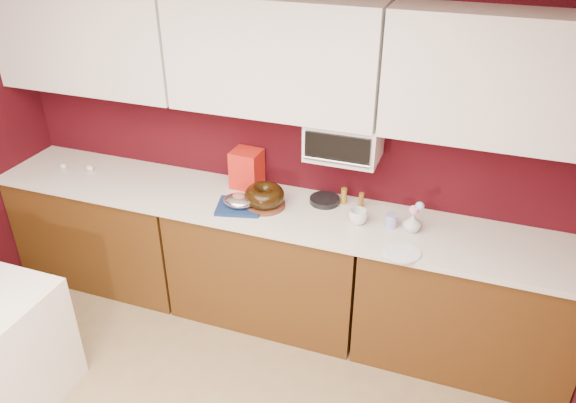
% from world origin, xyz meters
% --- Properties ---
extents(wall_back, '(4.00, 0.02, 2.50)m').
position_xyz_m(wall_back, '(0.00, 2.25, 1.25)').
color(wall_back, '#3A070E').
rests_on(wall_back, floor).
extents(base_cabinet_left, '(1.31, 0.58, 0.86)m').
position_xyz_m(base_cabinet_left, '(-1.33, 1.94, 0.43)').
color(base_cabinet_left, '#4F2F0F').
rests_on(base_cabinet_left, floor).
extents(base_cabinet_center, '(1.31, 0.58, 0.86)m').
position_xyz_m(base_cabinet_center, '(0.00, 1.94, 0.43)').
color(base_cabinet_center, '#4F2F0F').
rests_on(base_cabinet_center, floor).
extents(base_cabinet_right, '(1.31, 0.58, 0.86)m').
position_xyz_m(base_cabinet_right, '(1.33, 1.94, 0.43)').
color(base_cabinet_right, '#4F2F0F').
rests_on(base_cabinet_right, floor).
extents(countertop, '(4.00, 0.62, 0.04)m').
position_xyz_m(countertop, '(0.00, 1.94, 0.88)').
color(countertop, silver).
rests_on(countertop, base_cabinet_center).
extents(upper_cabinet_left, '(1.31, 0.33, 0.70)m').
position_xyz_m(upper_cabinet_left, '(-1.33, 2.08, 1.85)').
color(upper_cabinet_left, white).
rests_on(upper_cabinet_left, wall_back).
extents(upper_cabinet_center, '(1.31, 0.33, 0.70)m').
position_xyz_m(upper_cabinet_center, '(0.00, 2.08, 1.85)').
color(upper_cabinet_center, white).
rests_on(upper_cabinet_center, wall_back).
extents(upper_cabinet_right, '(1.31, 0.33, 0.70)m').
position_xyz_m(upper_cabinet_right, '(1.33, 2.08, 1.85)').
color(upper_cabinet_right, white).
rests_on(upper_cabinet_right, wall_back).
extents(toaster_oven, '(0.45, 0.30, 0.25)m').
position_xyz_m(toaster_oven, '(0.45, 2.10, 1.38)').
color(toaster_oven, white).
rests_on(toaster_oven, upper_cabinet_center).
extents(toaster_oven_door, '(0.40, 0.02, 0.18)m').
position_xyz_m(toaster_oven_door, '(0.45, 1.94, 1.38)').
color(toaster_oven_door, black).
rests_on(toaster_oven_door, toaster_oven).
extents(toaster_oven_handle, '(0.42, 0.02, 0.02)m').
position_xyz_m(toaster_oven_handle, '(0.45, 1.93, 1.30)').
color(toaster_oven_handle, silver).
rests_on(toaster_oven_handle, toaster_oven).
extents(cake_base, '(0.35, 0.35, 0.03)m').
position_xyz_m(cake_base, '(-0.02, 1.93, 0.91)').
color(cake_base, brown).
rests_on(cake_base, countertop).
extents(bundt_cake, '(0.29, 0.29, 0.11)m').
position_xyz_m(bundt_cake, '(-0.02, 1.93, 0.98)').
color(bundt_cake, black).
rests_on(bundt_cake, cake_base).
extents(navy_towel, '(0.34, 0.30, 0.02)m').
position_xyz_m(navy_towel, '(-0.17, 1.85, 0.91)').
color(navy_towel, navy).
rests_on(navy_towel, countertop).
extents(foil_ham_nest, '(0.21, 0.18, 0.08)m').
position_xyz_m(foil_ham_nest, '(-0.17, 1.85, 0.96)').
color(foil_ham_nest, white).
rests_on(foil_ham_nest, navy_towel).
extents(roasted_ham, '(0.10, 0.08, 0.06)m').
position_xyz_m(roasted_ham, '(-0.17, 1.85, 0.98)').
color(roasted_ham, '#A5584B').
rests_on(roasted_ham, foil_ham_nest).
extents(pandoro_box, '(0.20, 0.19, 0.27)m').
position_xyz_m(pandoro_box, '(-0.24, 2.15, 1.03)').
color(pandoro_box, '#AE0B19').
rests_on(pandoro_box, countertop).
extents(dark_pan, '(0.25, 0.25, 0.04)m').
position_xyz_m(dark_pan, '(0.34, 2.11, 0.92)').
color(dark_pan, black).
rests_on(dark_pan, countertop).
extents(coffee_mug, '(0.13, 0.13, 0.11)m').
position_xyz_m(coffee_mug, '(0.61, 1.93, 0.96)').
color(coffee_mug, silver).
rests_on(coffee_mug, countertop).
extents(blue_jar, '(0.08, 0.08, 0.09)m').
position_xyz_m(blue_jar, '(0.81, 1.95, 0.94)').
color(blue_jar, '#1C2A9D').
rests_on(blue_jar, countertop).
extents(flower_vase, '(0.10, 0.10, 0.13)m').
position_xyz_m(flower_vase, '(0.94, 1.95, 0.97)').
color(flower_vase, silver).
rests_on(flower_vase, countertop).
extents(flower_pink, '(0.06, 0.06, 0.06)m').
position_xyz_m(flower_pink, '(0.94, 1.95, 1.05)').
color(flower_pink, pink).
rests_on(flower_pink, flower_vase).
extents(flower_blue, '(0.05, 0.05, 0.05)m').
position_xyz_m(flower_blue, '(0.97, 1.97, 1.07)').
color(flower_blue, '#95C3EF').
rests_on(flower_blue, flower_vase).
extents(china_plate, '(0.23, 0.23, 0.01)m').
position_xyz_m(china_plate, '(0.93, 1.69, 0.91)').
color(china_plate, white).
rests_on(china_plate, countertop).
extents(amber_bottle, '(0.05, 0.05, 0.11)m').
position_xyz_m(amber_bottle, '(0.46, 2.14, 0.96)').
color(amber_bottle, olive).
rests_on(amber_bottle, countertop).
extents(egg_left, '(0.05, 0.04, 0.04)m').
position_xyz_m(egg_left, '(-1.63, 1.94, 0.92)').
color(egg_left, silver).
rests_on(egg_left, countertop).
extents(egg_right, '(0.07, 0.06, 0.05)m').
position_xyz_m(egg_right, '(-1.42, 1.97, 0.92)').
color(egg_right, silver).
rests_on(egg_right, countertop).
extents(amber_bottle_tall, '(0.04, 0.04, 0.11)m').
position_xyz_m(amber_bottle_tall, '(0.58, 2.12, 0.95)').
color(amber_bottle_tall, brown).
rests_on(amber_bottle_tall, countertop).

